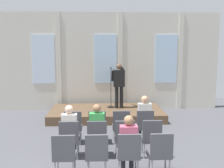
{
  "coord_description": "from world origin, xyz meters",
  "views": [
    {
      "loc": [
        -0.27,
        -4.43,
        2.68
      ],
      "look_at": [
        0.15,
        4.05,
        1.46
      ],
      "focal_mm": 42.85,
      "sensor_mm": 36.0,
      "label": 1
    }
  ],
  "objects_px": {
    "chair_r0_c3": "(145,124)",
    "chair_r1_c3": "(151,136)",
    "chair_r1_c2": "(124,136)",
    "chair_r1_c0": "(70,137)",
    "audience_r1_c1": "(97,128)",
    "chair_r2_c3": "(160,151)",
    "chair_r0_c0": "(73,125)",
    "chair_r2_c1": "(97,152)",
    "chair_r1_c1": "(97,136)",
    "audience_r1_c0": "(70,128)",
    "audience_r2_c2": "(128,142)",
    "speaker": "(119,82)",
    "chair_r2_c2": "(129,152)",
    "mic_stand": "(111,99)",
    "chair_r0_c1": "(97,125)",
    "chair_r0_c2": "(121,124)",
    "chair_r2_c0": "(64,153)",
    "audience_r0_c3": "(144,116)"
  },
  "relations": [
    {
      "from": "speaker",
      "to": "chair_r1_c0",
      "type": "height_order",
      "value": "speaker"
    },
    {
      "from": "audience_r0_c3",
      "to": "audience_r1_c0",
      "type": "bearing_deg",
      "value": -154.08
    },
    {
      "from": "audience_r1_c0",
      "to": "chair_r2_c3",
      "type": "height_order",
      "value": "audience_r1_c0"
    },
    {
      "from": "audience_r1_c0",
      "to": "audience_r2_c2",
      "type": "xyz_separation_m",
      "value": [
        1.3,
        -0.95,
        -0.01
      ]
    },
    {
      "from": "chair_r1_c0",
      "to": "mic_stand",
      "type": "bearing_deg",
      "value": 73.74
    },
    {
      "from": "chair_r0_c3",
      "to": "chair_r1_c3",
      "type": "distance_m",
      "value": 0.95
    },
    {
      "from": "chair_r1_c2",
      "to": "chair_r0_c0",
      "type": "bearing_deg",
      "value": 143.86
    },
    {
      "from": "chair_r1_c1",
      "to": "chair_r2_c2",
      "type": "height_order",
      "value": "same"
    },
    {
      "from": "chair_r1_c3",
      "to": "chair_r1_c1",
      "type": "bearing_deg",
      "value": 180.0
    },
    {
      "from": "chair_r1_c3",
      "to": "chair_r2_c3",
      "type": "height_order",
      "value": "same"
    },
    {
      "from": "chair_r2_c3",
      "to": "chair_r2_c2",
      "type": "bearing_deg",
      "value": 180.0
    },
    {
      "from": "audience_r1_c1",
      "to": "chair_r2_c0",
      "type": "height_order",
      "value": "audience_r1_c1"
    },
    {
      "from": "audience_r1_c0",
      "to": "chair_r2_c1",
      "type": "relative_size",
      "value": 1.38
    },
    {
      "from": "audience_r0_c3",
      "to": "chair_r2_c0",
      "type": "bearing_deg",
      "value": -134.56
    },
    {
      "from": "audience_r2_c2",
      "to": "chair_r0_c1",
      "type": "bearing_deg",
      "value": 109.7
    },
    {
      "from": "mic_stand",
      "to": "chair_r2_c0",
      "type": "height_order",
      "value": "mic_stand"
    },
    {
      "from": "speaker",
      "to": "chair_r0_c1",
      "type": "xyz_separation_m",
      "value": [
        -0.81,
        -2.91,
        -0.77
      ]
    },
    {
      "from": "chair_r1_c2",
      "to": "audience_r2_c2",
      "type": "height_order",
      "value": "audience_r2_c2"
    },
    {
      "from": "chair_r1_c1",
      "to": "chair_r2_c1",
      "type": "bearing_deg",
      "value": -90.0
    },
    {
      "from": "chair_r0_c2",
      "to": "chair_r1_c0",
      "type": "xyz_separation_m",
      "value": [
        -1.3,
        -0.95,
        0.0
      ]
    },
    {
      "from": "chair_r0_c0",
      "to": "chair_r2_c2",
      "type": "height_order",
      "value": "same"
    },
    {
      "from": "audience_r1_c0",
      "to": "audience_r1_c1",
      "type": "bearing_deg",
      "value": -0.1
    },
    {
      "from": "chair_r0_c0",
      "to": "chair_r2_c1",
      "type": "xyz_separation_m",
      "value": [
        0.65,
        -1.9,
        0.0
      ]
    },
    {
      "from": "audience_r1_c1",
      "to": "chair_r1_c2",
      "type": "bearing_deg",
      "value": -7.16
    },
    {
      "from": "chair_r2_c1",
      "to": "audience_r0_c3",
      "type": "bearing_deg",
      "value": 56.71
    },
    {
      "from": "audience_r2_c2",
      "to": "chair_r0_c3",
      "type": "bearing_deg",
      "value": 70.3
    },
    {
      "from": "chair_r1_c3",
      "to": "chair_r0_c2",
      "type": "bearing_deg",
      "value": 124.4
    },
    {
      "from": "chair_r0_c2",
      "to": "chair_r1_c3",
      "type": "height_order",
      "value": "same"
    },
    {
      "from": "mic_stand",
      "to": "chair_r2_c2",
      "type": "xyz_separation_m",
      "value": [
        0.14,
        -4.93,
        -0.11
      ]
    },
    {
      "from": "mic_stand",
      "to": "audience_r0_c3",
      "type": "distance_m",
      "value": 3.05
    },
    {
      "from": "mic_stand",
      "to": "chair_r1_c3",
      "type": "xyz_separation_m",
      "value": [
        0.79,
        -3.98,
        -0.11
      ]
    },
    {
      "from": "audience_r0_c3",
      "to": "audience_r1_c1",
      "type": "height_order",
      "value": "audience_r0_c3"
    },
    {
      "from": "chair_r1_c2",
      "to": "chair_r1_c0",
      "type": "bearing_deg",
      "value": 180.0
    },
    {
      "from": "mic_stand",
      "to": "chair_r1_c2",
      "type": "distance_m",
      "value": 3.98
    },
    {
      "from": "chair_r0_c0",
      "to": "audience_r2_c2",
      "type": "bearing_deg",
      "value": -54.39
    },
    {
      "from": "chair_r1_c0",
      "to": "chair_r1_c2",
      "type": "xyz_separation_m",
      "value": [
        1.3,
        0.0,
        0.0
      ]
    },
    {
      "from": "chair_r0_c2",
      "to": "chair_r1_c2",
      "type": "relative_size",
      "value": 1.0
    },
    {
      "from": "chair_r0_c3",
      "to": "audience_r1_c1",
      "type": "bearing_deg",
      "value": -146.28
    },
    {
      "from": "mic_stand",
      "to": "chair_r1_c2",
      "type": "relative_size",
      "value": 1.65
    },
    {
      "from": "chair_r1_c0",
      "to": "chair_r2_c1",
      "type": "xyz_separation_m",
      "value": [
        0.65,
        -0.95,
        0.0
      ]
    },
    {
      "from": "chair_r0_c2",
      "to": "chair_r2_c1",
      "type": "height_order",
      "value": "same"
    },
    {
      "from": "chair_r0_c0",
      "to": "audience_r1_c0",
      "type": "bearing_deg",
      "value": -90.0
    },
    {
      "from": "audience_r0_c3",
      "to": "mic_stand",
      "type": "bearing_deg",
      "value": 105.03
    },
    {
      "from": "speaker",
      "to": "chair_r1_c1",
      "type": "height_order",
      "value": "speaker"
    },
    {
      "from": "chair_r0_c0",
      "to": "audience_r2_c2",
      "type": "height_order",
      "value": "audience_r2_c2"
    },
    {
      "from": "chair_r2_c1",
      "to": "chair_r2_c2",
      "type": "height_order",
      "value": "same"
    },
    {
      "from": "chair_r1_c2",
      "to": "mic_stand",
      "type": "bearing_deg",
      "value": 92.03
    },
    {
      "from": "chair_r1_c0",
      "to": "chair_r2_c1",
      "type": "bearing_deg",
      "value": -55.6
    },
    {
      "from": "audience_r1_c1",
      "to": "chair_r2_c3",
      "type": "distance_m",
      "value": 1.67
    },
    {
      "from": "chair_r1_c1",
      "to": "chair_r2_c3",
      "type": "distance_m",
      "value": 1.61
    }
  ]
}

